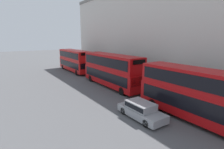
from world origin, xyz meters
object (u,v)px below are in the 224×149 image
object	(u,v)px
bus_second_in_queue	(111,69)
pedestrian	(83,66)
car_hatchback	(141,110)
bus_leading	(200,94)
bus_third_in_queue	(74,60)

from	to	relation	value
bus_second_in_queue	pedestrian	bearing A→B (deg)	80.74
car_hatchback	pedestrian	world-z (taller)	pedestrian
bus_leading	bus_second_in_queue	distance (m)	12.73
bus_second_in_queue	car_hatchback	distance (m)	10.43
pedestrian	bus_second_in_queue	bearing A→B (deg)	-99.26
bus_third_in_queue	car_hatchback	size ratio (longest dim) A/B	2.45
bus_leading	bus_second_in_queue	bearing A→B (deg)	90.00
bus_second_in_queue	pedestrian	world-z (taller)	bus_second_in_queue
bus_second_in_queue	car_hatchback	size ratio (longest dim) A/B	2.55
bus_third_in_queue	bus_leading	bearing A→B (deg)	-90.00
bus_second_in_queue	bus_third_in_queue	xyz separation A→B (m)	(-0.00, 13.44, -0.11)
bus_leading	bus_second_in_queue	size ratio (longest dim) A/B	0.95
car_hatchback	bus_third_in_queue	bearing A→B (deg)	81.64
bus_second_in_queue	bus_third_in_queue	distance (m)	13.44
bus_leading	car_hatchback	xyz separation A→B (m)	(-3.40, 3.02, -1.64)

